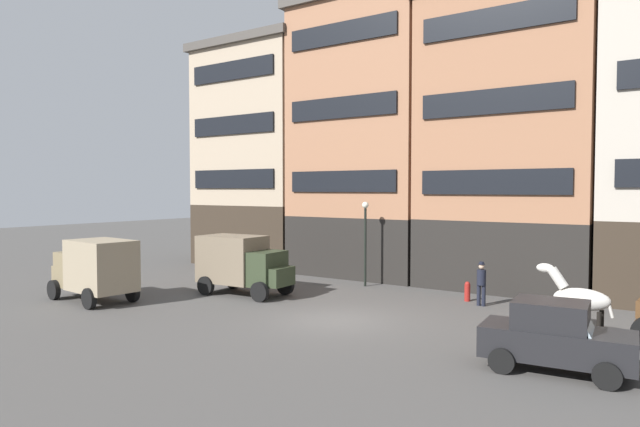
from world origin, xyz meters
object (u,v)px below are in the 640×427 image
(pedestrian_officer, at_px, (481,282))
(fire_hydrant_curbside, at_px, (467,291))
(draft_horse, at_px, (578,298))
(delivery_truck_near, at_px, (94,268))
(streetlamp_curbside, at_px, (365,232))
(sedan_dark, at_px, (555,337))
(delivery_truck_far, at_px, (243,263))

(pedestrian_officer, bearing_deg, fire_hydrant_curbside, 142.31)
(pedestrian_officer, bearing_deg, draft_horse, -36.84)
(delivery_truck_near, distance_m, fire_hydrant_curbside, 15.76)
(pedestrian_officer, bearing_deg, streetlamp_curbside, 167.89)
(sedan_dark, bearing_deg, pedestrian_officer, 121.34)
(delivery_truck_near, height_order, fire_hydrant_curbside, delivery_truck_near)
(delivery_truck_near, xyz_separation_m, pedestrian_officer, (13.74, 8.32, -0.44))
(draft_horse, xyz_separation_m, delivery_truck_far, (-13.77, -0.55, 0.15))
(delivery_truck_far, bearing_deg, sedan_dark, -13.51)
(pedestrian_officer, relative_size, streetlamp_curbside, 0.44)
(delivery_truck_far, bearing_deg, draft_horse, 2.29)
(delivery_truck_near, height_order, streetlamp_curbside, streetlamp_curbside)
(delivery_truck_near, bearing_deg, streetlamp_curbside, 51.84)
(draft_horse, distance_m, fire_hydrant_curbside, 6.22)
(draft_horse, distance_m, delivery_truck_near, 18.62)
(delivery_truck_near, bearing_deg, fire_hydrant_curbside, 34.60)
(fire_hydrant_curbside, bearing_deg, delivery_truck_far, -154.30)
(draft_horse, height_order, streetlamp_curbside, streetlamp_curbside)
(pedestrian_officer, bearing_deg, sedan_dark, -58.66)
(draft_horse, relative_size, streetlamp_curbside, 0.57)
(delivery_truck_near, xyz_separation_m, fire_hydrant_curbside, (12.95, 8.93, -1.00))
(draft_horse, distance_m, delivery_truck_far, 13.78)
(draft_horse, relative_size, delivery_truck_near, 0.52)
(delivery_truck_near, distance_m, streetlamp_curbside, 12.33)
(delivery_truck_near, height_order, pedestrian_officer, delivery_truck_near)
(delivery_truck_far, xyz_separation_m, sedan_dark, (13.89, -3.34, -0.51))
(delivery_truck_near, bearing_deg, sedan_dark, 4.26)
(sedan_dark, relative_size, fire_hydrant_curbside, 4.61)
(streetlamp_curbside, relative_size, fire_hydrant_curbside, 4.96)
(sedan_dark, bearing_deg, fire_hydrant_curbside, 123.59)
(streetlamp_curbside, bearing_deg, pedestrian_officer, -12.11)
(fire_hydrant_curbside, bearing_deg, sedan_dark, -56.41)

